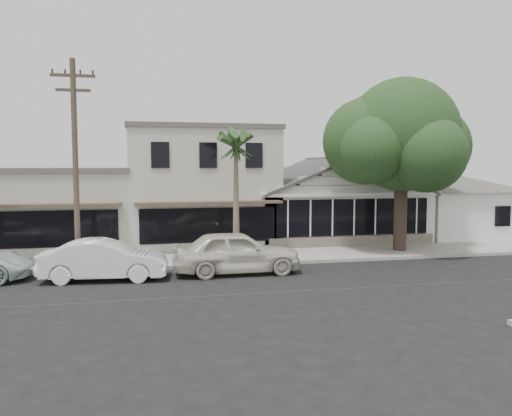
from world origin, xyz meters
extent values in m
plane|color=black|center=(0.00, 0.00, 0.00)|extent=(140.00, 140.00, 0.00)
cube|color=#9E9991|center=(-8.00, 6.75, 0.07)|extent=(90.00, 3.50, 0.15)
cube|color=white|center=(5.00, 12.50, 1.50)|extent=(10.00, 8.00, 3.00)
cube|color=black|center=(5.00, 8.44, 1.75)|extent=(8.80, 0.10, 2.00)
cube|color=#60564C|center=(5.00, 8.45, 0.35)|extent=(9.60, 0.18, 0.70)
cube|color=white|center=(13.20, 11.50, 1.50)|extent=(6.00, 6.00, 3.00)
cube|color=beige|center=(-3.00, 13.50, 3.25)|extent=(8.00, 10.00, 6.50)
cube|color=beige|center=(-12.00, 13.50, 2.10)|extent=(10.00, 10.00, 4.20)
cylinder|color=brown|center=(-9.00, 5.20, 4.50)|extent=(0.24, 0.24, 9.00)
cube|color=brown|center=(-9.00, 5.20, 8.30)|extent=(1.80, 0.12, 0.12)
cube|color=brown|center=(-9.00, 5.20, 7.70)|extent=(1.40, 0.12, 0.12)
imported|color=beige|center=(-2.39, 3.54, 0.91)|extent=(5.36, 2.17, 1.82)
imported|color=white|center=(-7.78, 3.43, 0.81)|extent=(5.06, 2.15, 1.62)
cylinder|color=#46342A|center=(6.82, 6.65, 1.79)|extent=(0.67, 0.67, 3.58)
sphere|color=#173415|center=(6.82, 6.65, 6.15)|extent=(5.82, 5.82, 5.82)
sphere|color=#173415|center=(8.83, 7.32, 5.59)|extent=(4.25, 4.25, 4.25)
sphere|color=#173415|center=(5.03, 7.10, 5.82)|extent=(4.47, 4.47, 4.47)
sphere|color=#173415|center=(7.27, 4.97, 5.14)|extent=(3.80, 3.80, 3.80)
sphere|color=#173415|center=(6.15, 8.44, 6.49)|extent=(4.03, 4.03, 4.03)
sphere|color=#173415|center=(8.16, 8.21, 6.93)|extent=(3.58, 3.58, 3.58)
sphere|color=#173415|center=(4.81, 5.75, 5.37)|extent=(3.36, 3.36, 3.36)
cone|color=#726651|center=(-2.00, 5.91, 2.66)|extent=(0.35, 0.35, 5.33)
camera|label=1|loc=(-6.00, -17.04, 4.53)|focal=35.00mm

